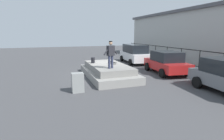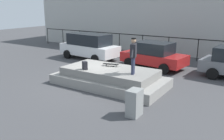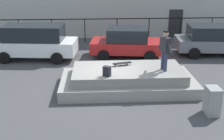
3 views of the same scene
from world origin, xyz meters
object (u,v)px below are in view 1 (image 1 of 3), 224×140
Objects in this scene: skateboard at (112,62)px; backpack at (93,60)px; car_white_hatchback_near at (135,53)px; utility_box at (78,83)px; skateboarder at (111,53)px; car_red_sedan_mid at (166,62)px.

skateboard is 2.09× the size of backpack.
skateboard is at bearing -41.69° from car_white_hatchback_near.
backpack is 0.40× the size of utility_box.
backpack is at bearing 155.11° from utility_box.
skateboarder is 1.95× the size of skateboard.
car_red_sedan_mid is (1.35, 5.32, -0.23)m from backpack.
skateboarder reaches higher than backpack.
skateboarder is 1.64× the size of utility_box.
car_white_hatchback_near is at bearing 142.61° from skateboarder.
backpack is 0.10× the size of car_red_sedan_mid.
car_red_sedan_mid is at bearing 80.93° from skateboard.
utility_box is at bearing -45.09° from skateboard.
skateboarder is 4.97m from car_red_sedan_mid.
car_white_hatchback_near is (-3.80, 5.26, -0.09)m from backpack.
skateboarder is at bearing -78.07° from car_red_sedan_mid.
car_red_sedan_mid is 4.23× the size of utility_box.
skateboarder is 7.80m from car_white_hatchback_near.
car_red_sedan_mid is (-1.01, 4.77, -0.98)m from skateboarder.
car_white_hatchback_near is 10.14m from utility_box.
skateboarder reaches higher than utility_box.
car_white_hatchback_near reaches higher than skateboard.
utility_box is (2.90, -2.91, -0.47)m from skateboard.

